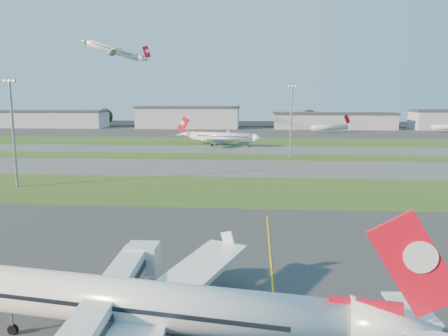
# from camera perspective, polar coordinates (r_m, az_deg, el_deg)

# --- Properties ---
(ground) EXTENTS (700.00, 700.00, 0.00)m
(ground) POSITION_cam_1_polar(r_m,az_deg,el_deg) (52.63, 0.73, -14.97)
(ground) COLOR black
(ground) RESTS_ON ground
(apron_near) EXTENTS (300.00, 70.00, 0.01)m
(apron_near) POSITION_cam_1_polar(r_m,az_deg,el_deg) (52.63, 0.73, -14.97)
(apron_near) COLOR #333335
(apron_near) RESTS_ON ground
(grass_strip_a) EXTENTS (300.00, 34.00, 0.01)m
(grass_strip_a) POSITION_cam_1_polar(r_m,az_deg,el_deg) (102.25, 2.56, -2.94)
(grass_strip_a) COLOR #2E4A18
(grass_strip_a) RESTS_ON ground
(taxiway_a) EXTENTS (300.00, 32.00, 0.01)m
(taxiway_a) POSITION_cam_1_polar(r_m,az_deg,el_deg) (134.67, 2.99, 0.03)
(taxiway_a) COLOR #515154
(taxiway_a) RESTS_ON ground
(grass_strip_b) EXTENTS (300.00, 18.00, 0.01)m
(grass_strip_b) POSITION_cam_1_polar(r_m,az_deg,el_deg) (159.40, 3.21, 1.47)
(grass_strip_b) COLOR #2E4A18
(grass_strip_b) RESTS_ON ground
(taxiway_b) EXTENTS (300.00, 26.00, 0.01)m
(taxiway_b) POSITION_cam_1_polar(r_m,az_deg,el_deg) (181.21, 3.35, 2.41)
(taxiway_b) COLOR #515154
(taxiway_b) RESTS_ON ground
(grass_strip_c) EXTENTS (300.00, 40.00, 0.01)m
(grass_strip_c) POSITION_cam_1_polar(r_m,az_deg,el_deg) (214.01, 3.50, 3.46)
(grass_strip_c) COLOR #2E4A18
(grass_strip_c) RESTS_ON ground
(apron_far) EXTENTS (400.00, 80.00, 0.01)m
(apron_far) POSITION_cam_1_polar(r_m,az_deg,el_deg) (273.77, 3.69, 4.73)
(apron_far) COLOR #333335
(apron_far) RESTS_ON ground
(yellow_line) EXTENTS (0.25, 60.00, 0.02)m
(yellow_line) POSITION_cam_1_polar(r_m,az_deg,el_deg) (52.59, 6.37, -15.06)
(yellow_line) COLOR gold
(yellow_line) RESTS_ON ground
(jet_bridge) EXTENTS (4.20, 26.90, 6.20)m
(jet_bridge) POSITION_cam_1_polar(r_m,az_deg,el_deg) (39.24, -15.97, -17.77)
(jet_bridge) COLOR silver
(jet_bridge) RESTS_ON ground
(airliner_parked) EXTENTS (39.31, 33.11, 12.32)m
(airliner_parked) POSITION_cam_1_polar(r_m,az_deg,el_deg) (38.53, -8.83, -17.50)
(airliner_parked) COLOR white
(airliner_parked) RESTS_ON ground
(airliner_taxiing) EXTENTS (36.06, 30.32, 11.55)m
(airliner_taxiing) POSITION_cam_1_polar(r_m,az_deg,el_deg) (194.10, -0.40, 4.08)
(airliner_taxiing) COLOR white
(airliner_taxiing) RESTS_ON ground
(airliner_departing) EXTENTS (34.45, 29.25, 11.37)m
(airliner_departing) POSITION_cam_1_polar(r_m,az_deg,el_deg) (266.57, -14.24, 14.65)
(airliner_departing) COLOR white
(mini_jet_near) EXTENTS (25.78, 15.53, 9.48)m
(mini_jet_near) POSITION_cam_1_polar(r_m,az_deg,el_deg) (274.44, 13.69, 5.18)
(mini_jet_near) COLOR white
(mini_jet_near) RESTS_ON ground
(light_mast_west) EXTENTS (3.20, 0.70, 25.80)m
(light_mast_west) POSITION_cam_1_polar(r_m,az_deg,el_deg) (115.69, -25.87, 4.98)
(light_mast_west) COLOR gray
(light_mast_west) RESTS_ON ground
(light_mast_centre) EXTENTS (3.20, 0.70, 25.80)m
(light_mast_centre) POSITION_cam_1_polar(r_m,az_deg,el_deg) (156.51, 8.78, 6.68)
(light_mast_centre) COLOR gray
(light_mast_centre) RESTS_ON ground
(hangar_far_west) EXTENTS (91.80, 23.00, 12.20)m
(hangar_far_west) POSITION_cam_1_polar(r_m,az_deg,el_deg) (339.68, -22.59, 5.96)
(hangar_far_west) COLOR #96999E
(hangar_far_west) RESTS_ON ground
(hangar_west) EXTENTS (71.40, 23.00, 15.20)m
(hangar_west) POSITION_cam_1_polar(r_m,az_deg,el_deg) (306.99, -4.71, 6.63)
(hangar_west) COLOR #96999E
(hangar_west) RESTS_ON ground
(hangar_east) EXTENTS (81.60, 23.00, 11.20)m
(hangar_east) POSITION_cam_1_polar(r_m,az_deg,el_deg) (307.75, 14.12, 6.02)
(hangar_east) COLOR #96999E
(hangar_east) RESTS_ON ground
(tree_far_west) EXTENTS (11.00, 11.00, 12.00)m
(tree_far_west) POSITION_cam_1_polar(r_m,az_deg,el_deg) (370.48, -27.24, 5.91)
(tree_far_west) COLOR black
(tree_far_west) RESTS_ON ground
(tree_west) EXTENTS (12.10, 12.10, 13.20)m
(tree_west) POSITION_cam_1_polar(r_m,az_deg,el_deg) (337.68, -15.34, 6.49)
(tree_west) COLOR black
(tree_west) RESTS_ON ground
(tree_mid_west) EXTENTS (9.90, 9.90, 10.80)m
(tree_mid_west) POSITION_cam_1_polar(r_m,az_deg,el_deg) (315.13, 0.13, 6.40)
(tree_mid_west) COLOR black
(tree_mid_west) RESTS_ON ground
(tree_mid_east) EXTENTS (11.55, 11.55, 12.60)m
(tree_mid_east) POSITION_cam_1_polar(r_m,az_deg,el_deg) (319.40, 11.03, 6.45)
(tree_mid_east) COLOR black
(tree_mid_east) RESTS_ON ground
(tree_east) EXTENTS (10.45, 10.45, 11.40)m
(tree_east) POSITION_cam_1_polar(r_m,az_deg,el_deg) (334.59, 24.00, 5.83)
(tree_east) COLOR black
(tree_east) RESTS_ON ground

